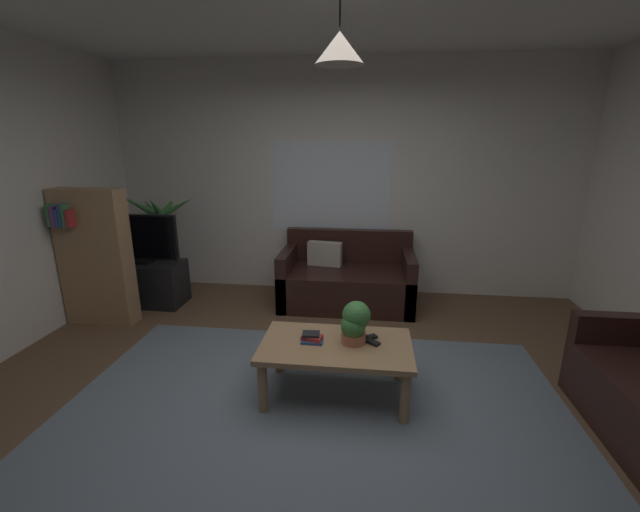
{
  "coord_description": "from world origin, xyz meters",
  "views": [
    {
      "loc": [
        0.34,
        -2.49,
        1.86
      ],
      "look_at": [
        0.0,
        0.3,
        1.05
      ],
      "focal_mm": 22.85,
      "sensor_mm": 36.0,
      "label": 1
    }
  ],
  "objects_px": {
    "tv": "(138,238)",
    "bookshelf_corner": "(95,257)",
    "book_on_table_0": "(312,340)",
    "tv_stand": "(145,283)",
    "pendant_lamp": "(340,48)",
    "potted_plant_on_table": "(355,322)",
    "remote_on_table_0": "(370,341)",
    "couch_under_window": "(347,281)",
    "book_on_table_2": "(311,334)",
    "coffee_table": "(336,352)",
    "book_on_table_1": "(312,337)",
    "remote_on_table_1": "(367,338)",
    "potted_palm_corner": "(163,247)"
  },
  "relations": [
    {
      "from": "couch_under_window",
      "to": "tv_stand",
      "type": "xyz_separation_m",
      "value": [
        -2.33,
        -0.28,
        -0.03
      ]
    },
    {
      "from": "book_on_table_0",
      "to": "book_on_table_1",
      "type": "relative_size",
      "value": 1.08
    },
    {
      "from": "remote_on_table_0",
      "to": "book_on_table_0",
      "type": "bearing_deg",
      "value": -48.11
    },
    {
      "from": "coffee_table",
      "to": "tv_stand",
      "type": "bearing_deg",
      "value": 147.31
    },
    {
      "from": "book_on_table_0",
      "to": "tv_stand",
      "type": "bearing_deg",
      "value": 145.38
    },
    {
      "from": "coffee_table",
      "to": "pendant_lamp",
      "type": "bearing_deg",
      "value": -153.43
    },
    {
      "from": "couch_under_window",
      "to": "potted_palm_corner",
      "type": "distance_m",
      "value": 2.38
    },
    {
      "from": "coffee_table",
      "to": "book_on_table_2",
      "type": "xyz_separation_m",
      "value": [
        -0.19,
        0.01,
        0.12
      ]
    },
    {
      "from": "couch_under_window",
      "to": "pendant_lamp",
      "type": "distance_m",
      "value": 2.77
    },
    {
      "from": "pendant_lamp",
      "to": "tv_stand",
      "type": "bearing_deg",
      "value": 147.31
    },
    {
      "from": "tv_stand",
      "to": "book_on_table_1",
      "type": "bearing_deg",
      "value": -34.58
    },
    {
      "from": "tv",
      "to": "potted_palm_corner",
      "type": "distance_m",
      "value": 0.61
    },
    {
      "from": "coffee_table",
      "to": "remote_on_table_0",
      "type": "bearing_deg",
      "value": 10.43
    },
    {
      "from": "book_on_table_2",
      "to": "remote_on_table_1",
      "type": "bearing_deg",
      "value": 11.15
    },
    {
      "from": "coffee_table",
      "to": "tv",
      "type": "relative_size",
      "value": 1.21
    },
    {
      "from": "tv_stand",
      "to": "pendant_lamp",
      "type": "bearing_deg",
      "value": -32.69
    },
    {
      "from": "book_on_table_0",
      "to": "book_on_table_2",
      "type": "xyz_separation_m",
      "value": [
        -0.01,
        0.01,
        0.05
      ]
    },
    {
      "from": "couch_under_window",
      "to": "book_on_table_1",
      "type": "xyz_separation_m",
      "value": [
        -0.15,
        -1.78,
        0.18
      ]
    },
    {
      "from": "coffee_table",
      "to": "remote_on_table_1",
      "type": "distance_m",
      "value": 0.25
    },
    {
      "from": "book_on_table_2",
      "to": "tv",
      "type": "xyz_separation_m",
      "value": [
        -2.17,
        1.48,
        0.31
      ]
    },
    {
      "from": "potted_palm_corner",
      "to": "pendant_lamp",
      "type": "bearing_deg",
      "value": -40.75
    },
    {
      "from": "pendant_lamp",
      "to": "tv",
      "type": "bearing_deg",
      "value": 147.68
    },
    {
      "from": "pendant_lamp",
      "to": "couch_under_window",
      "type": "bearing_deg",
      "value": 90.9
    },
    {
      "from": "couch_under_window",
      "to": "potted_palm_corner",
      "type": "relative_size",
      "value": 1.15
    },
    {
      "from": "tv_stand",
      "to": "bookshelf_corner",
      "type": "height_order",
      "value": "bookshelf_corner"
    },
    {
      "from": "tv_stand",
      "to": "bookshelf_corner",
      "type": "bearing_deg",
      "value": -109.37
    },
    {
      "from": "book_on_table_0",
      "to": "remote_on_table_1",
      "type": "xyz_separation_m",
      "value": [
        0.4,
        0.09,
        0.0
      ]
    },
    {
      "from": "book_on_table_2",
      "to": "tv_stand",
      "type": "distance_m",
      "value": 2.65
    },
    {
      "from": "book_on_table_1",
      "to": "bookshelf_corner",
      "type": "distance_m",
      "value": 2.57
    },
    {
      "from": "remote_on_table_0",
      "to": "tv_stand",
      "type": "height_order",
      "value": "tv_stand"
    },
    {
      "from": "couch_under_window",
      "to": "tv_stand",
      "type": "distance_m",
      "value": 2.35
    },
    {
      "from": "tv",
      "to": "pendant_lamp",
      "type": "distance_m",
      "value": 3.21
    },
    {
      "from": "pendant_lamp",
      "to": "potted_plant_on_table",
      "type": "bearing_deg",
      "value": 13.96
    },
    {
      "from": "remote_on_table_0",
      "to": "bookshelf_corner",
      "type": "height_order",
      "value": "bookshelf_corner"
    },
    {
      "from": "book_on_table_0",
      "to": "book_on_table_2",
      "type": "distance_m",
      "value": 0.05
    },
    {
      "from": "couch_under_window",
      "to": "tv",
      "type": "relative_size",
      "value": 1.65
    },
    {
      "from": "book_on_table_1",
      "to": "potted_plant_on_table",
      "type": "bearing_deg",
      "value": 4.1
    },
    {
      "from": "tv",
      "to": "bookshelf_corner",
      "type": "distance_m",
      "value": 0.54
    },
    {
      "from": "tv_stand",
      "to": "pendant_lamp",
      "type": "distance_m",
      "value": 3.52
    },
    {
      "from": "coffee_table",
      "to": "pendant_lamp",
      "type": "height_order",
      "value": "pendant_lamp"
    },
    {
      "from": "coffee_table",
      "to": "book_on_table_0",
      "type": "distance_m",
      "value": 0.19
    },
    {
      "from": "couch_under_window",
      "to": "book_on_table_0",
      "type": "distance_m",
      "value": 1.8
    },
    {
      "from": "book_on_table_2",
      "to": "potted_plant_on_table",
      "type": "bearing_deg",
      "value": 3.27
    },
    {
      "from": "book_on_table_2",
      "to": "potted_plant_on_table",
      "type": "distance_m",
      "value": 0.34
    },
    {
      "from": "book_on_table_0",
      "to": "tv_stand",
      "type": "xyz_separation_m",
      "value": [
        -2.18,
        1.51,
        -0.18
      ]
    },
    {
      "from": "remote_on_table_0",
      "to": "tv",
      "type": "height_order",
      "value": "tv"
    },
    {
      "from": "potted_plant_on_table",
      "to": "tv",
      "type": "relative_size",
      "value": 0.35
    },
    {
      "from": "book_on_table_0",
      "to": "tv_stand",
      "type": "distance_m",
      "value": 2.66
    },
    {
      "from": "book_on_table_2",
      "to": "pendant_lamp",
      "type": "bearing_deg",
      "value": -4.5
    },
    {
      "from": "couch_under_window",
      "to": "pendant_lamp",
      "type": "bearing_deg",
      "value": -89.1
    }
  ]
}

